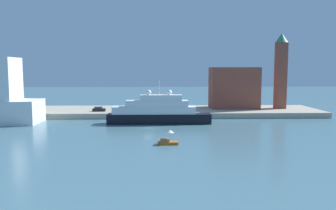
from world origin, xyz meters
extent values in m
plane|color=slate|center=(0.00, 0.00, 0.00)|extent=(400.00, 400.00, 0.00)
cube|color=#ADA38E|center=(0.00, 27.46, 0.84)|extent=(110.00, 22.92, 1.68)
cube|color=black|center=(2.69, 7.60, 1.35)|extent=(28.20, 4.39, 2.71)
cube|color=white|center=(1.28, 7.60, 3.70)|extent=(22.56, 4.04, 1.99)
cube|color=white|center=(2.12, 7.60, 5.54)|extent=(16.92, 3.69, 1.69)
cube|color=white|center=(3.25, 7.60, 7.14)|extent=(11.28, 3.34, 1.51)
cylinder|color=silver|center=(2.69, 7.60, 9.87)|extent=(0.16, 0.16, 3.93)
sphere|color=white|center=(5.51, 7.60, 8.59)|extent=(1.38, 1.38, 1.38)
sphere|color=white|center=(-0.13, 7.60, 8.59)|extent=(1.38, 1.38, 1.38)
cube|color=#C66019|center=(4.37, -18.68, 0.28)|extent=(4.10, 1.67, 0.56)
cube|color=#8C6647|center=(3.76, -18.68, 0.87)|extent=(1.81, 1.33, 0.63)
cylinder|color=#B2B2B2|center=(4.78, -18.68, 1.47)|extent=(0.06, 0.06, 1.83)
cone|color=white|center=(4.78, -18.68, 2.65)|extent=(1.53, 1.53, 0.53)
cube|color=brown|center=(28.05, 30.13, 8.56)|extent=(15.78, 10.46, 13.76)
cube|color=brown|center=(43.37, 28.51, 12.60)|extent=(3.37, 3.37, 21.85)
cone|color=#387A5B|center=(43.37, 28.51, 25.08)|extent=(4.39, 4.39, 3.10)
cube|color=black|center=(-16.09, 21.89, 2.11)|extent=(4.02, 1.69, 0.87)
cube|color=#262D33|center=(-16.30, 21.89, 2.82)|extent=(2.41, 1.52, 0.55)
cylinder|color=maroon|center=(-10.75, 20.46, 2.40)|extent=(0.36, 0.36, 1.44)
sphere|color=tan|center=(-10.75, 20.46, 3.24)|extent=(0.24, 0.24, 0.24)
cylinder|color=black|center=(6.68, 17.28, 2.05)|extent=(0.54, 0.54, 0.75)
camera|label=1|loc=(2.53, -85.80, 14.95)|focal=36.84mm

